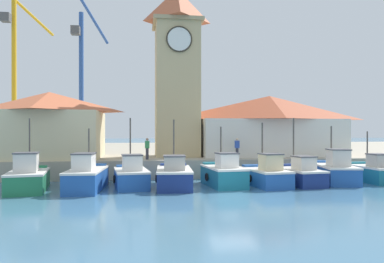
{
  "coord_description": "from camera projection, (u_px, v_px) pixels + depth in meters",
  "views": [
    {
      "loc": [
        -4.94,
        -19.73,
        3.58
      ],
      "look_at": [
        -0.96,
        9.5,
        3.5
      ],
      "focal_mm": 35.0,
      "sensor_mm": 36.0,
      "label": 1
    }
  ],
  "objects": [
    {
      "name": "fishing_boat_mid_right",
      "position": [
        266.0,
        175.0,
        24.11
      ],
      "size": [
        2.45,
        4.32,
        4.09
      ],
      "color": "#2356A8",
      "rests_on": "ground"
    },
    {
      "name": "ground_plane",
      "position": [
        233.0,
        197.0,
        20.22
      ],
      "size": [
        300.0,
        300.0,
        0.0
      ],
      "primitive_type": "plane",
      "color": "teal"
    },
    {
      "name": "fishing_boat_far_left",
      "position": [
        28.0,
        178.0,
        22.13
      ],
      "size": [
        2.69,
        4.67,
        4.33
      ],
      "color": "#237A4C",
      "rests_on": "ground"
    },
    {
      "name": "fishing_boat_right_inner",
      "position": [
        298.0,
        174.0,
        24.74
      ],
      "size": [
        2.43,
        4.52,
        4.43
      ],
      "color": "navy",
      "rests_on": "ground"
    },
    {
      "name": "port_crane_far",
      "position": [
        82.0,
        95.0,
        45.66
      ],
      "size": [
        3.82,
        7.59,
        18.31
      ],
      "color": "navy",
      "rests_on": "quay_wharf"
    },
    {
      "name": "clock_tower",
      "position": [
        177.0,
        68.0,
        31.73
      ],
      "size": [
        4.1,
        4.1,
        15.84
      ],
      "color": "tan",
      "rests_on": "quay_wharf"
    },
    {
      "name": "warehouse_left",
      "position": [
        49.0,
        124.0,
        29.83
      ],
      "size": [
        8.46,
        7.39,
        5.27
      ],
      "color": "beige",
      "rests_on": "quay_wharf"
    },
    {
      "name": "warehouse_right",
      "position": [
        270.0,
        125.0,
        32.65
      ],
      "size": [
        12.62,
        5.5,
        5.21
      ],
      "color": "silver",
      "rests_on": "quay_wharf"
    },
    {
      "name": "fishing_boat_far_right",
      "position": [
        372.0,
        172.0,
        26.08
      ],
      "size": [
        2.07,
        4.18,
        3.52
      ],
      "color": "#196B7F",
      "rests_on": "ground"
    },
    {
      "name": "quay_wharf",
      "position": [
        180.0,
        153.0,
        47.47
      ],
      "size": [
        120.0,
        40.0,
        1.39
      ],
      "primitive_type": "cube",
      "color": "#A89E89",
      "rests_on": "ground"
    },
    {
      "name": "fishing_boat_right_outer",
      "position": [
        334.0,
        171.0,
        25.65
      ],
      "size": [
        2.83,
        5.0,
        3.9
      ],
      "color": "#2356A8",
      "rests_on": "ground"
    },
    {
      "name": "dock_worker_along_quay",
      "position": [
        147.0,
        148.0,
        28.15
      ],
      "size": [
        0.34,
        0.22,
        1.62
      ],
      "color": "#33333D",
      "rests_on": "quay_wharf"
    },
    {
      "name": "port_crane_near",
      "position": [
        15.0,
        90.0,
        44.86
      ],
      "size": [
        4.11,
        8.71,
        18.08
      ],
      "color": "#976E11",
      "rests_on": "quay_wharf"
    },
    {
      "name": "fishing_boat_mid_left",
      "position": [
        174.0,
        176.0,
        23.45
      ],
      "size": [
        2.42,
        4.86,
        4.29
      ],
      "color": "navy",
      "rests_on": "ground"
    },
    {
      "name": "fishing_boat_left_outer",
      "position": [
        87.0,
        177.0,
        22.51
      ],
      "size": [
        2.22,
        5.07,
        3.71
      ],
      "color": "#2356A8",
      "rests_on": "ground"
    },
    {
      "name": "fishing_boat_center",
      "position": [
        223.0,
        174.0,
        24.1
      ],
      "size": [
        2.43,
        4.34,
        3.84
      ],
      "color": "#196B7F",
      "rests_on": "ground"
    },
    {
      "name": "dock_worker_near_tower",
      "position": [
        237.0,
        148.0,
        28.59
      ],
      "size": [
        0.34,
        0.22,
        1.62
      ],
      "color": "#33333D",
      "rests_on": "quay_wharf"
    },
    {
      "name": "fishing_boat_left_inner",
      "position": [
        131.0,
        176.0,
        23.59
      ],
      "size": [
        2.45,
        4.38,
        4.39
      ],
      "color": "#2356A8",
      "rests_on": "ground"
    }
  ]
}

